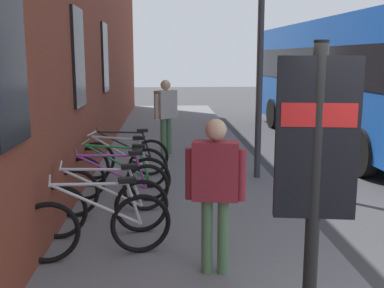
{
  "coord_description": "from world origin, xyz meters",
  "views": [
    {
      "loc": [
        -2.39,
        2.07,
        2.41
      ],
      "look_at": [
        4.05,
        1.7,
        1.21
      ],
      "focal_mm": 43.85,
      "sensor_mm": 36.0,
      "label": 1
    }
  ],
  "objects_px": {
    "city_bus": "(352,75)",
    "street_lamp": "(261,11)",
    "transit_info_sign": "(316,161)",
    "bicycle_nearest_sign": "(117,177)",
    "bicycle_beside_lamp": "(102,207)",
    "pedestrian_crossing_street": "(215,181)",
    "bicycle_under_window": "(112,188)",
    "bicycle_mid_rack": "(119,166)",
    "bicycle_leaning_wall": "(124,158)",
    "bicycle_far_end": "(96,226)",
    "pedestrian_near_bus": "(166,109)"
  },
  "relations": [
    {
      "from": "bicycle_nearest_sign",
      "to": "bicycle_leaning_wall",
      "type": "relative_size",
      "value": 1.02
    },
    {
      "from": "bicycle_mid_rack",
      "to": "pedestrian_crossing_street",
      "type": "bearing_deg",
      "value": -158.92
    },
    {
      "from": "city_bus",
      "to": "pedestrian_crossing_street",
      "type": "xyz_separation_m",
      "value": [
        -7.81,
        4.55,
        -0.78
      ]
    },
    {
      "from": "transit_info_sign",
      "to": "pedestrian_near_bus",
      "type": "distance_m",
      "value": 8.04
    },
    {
      "from": "bicycle_nearest_sign",
      "to": "street_lamp",
      "type": "bearing_deg",
      "value": -62.02
    },
    {
      "from": "bicycle_nearest_sign",
      "to": "street_lamp",
      "type": "relative_size",
      "value": 0.34
    },
    {
      "from": "city_bus",
      "to": "pedestrian_near_bus",
      "type": "xyz_separation_m",
      "value": [
        -1.51,
        5.05,
        -0.72
      ]
    },
    {
      "from": "pedestrian_crossing_street",
      "to": "pedestrian_near_bus",
      "type": "xyz_separation_m",
      "value": [
        6.3,
        0.49,
        0.06
      ]
    },
    {
      "from": "bicycle_far_end",
      "to": "bicycle_mid_rack",
      "type": "bearing_deg",
      "value": 0.34
    },
    {
      "from": "city_bus",
      "to": "pedestrian_crossing_street",
      "type": "distance_m",
      "value": 9.07
    },
    {
      "from": "bicycle_far_end",
      "to": "pedestrian_crossing_street",
      "type": "distance_m",
      "value": 1.53
    },
    {
      "from": "pedestrian_crossing_street",
      "to": "pedestrian_near_bus",
      "type": "relative_size",
      "value": 0.95
    },
    {
      "from": "city_bus",
      "to": "bicycle_under_window",
      "type": "bearing_deg",
      "value": 134.69
    },
    {
      "from": "bicycle_beside_lamp",
      "to": "street_lamp",
      "type": "height_order",
      "value": "street_lamp"
    },
    {
      "from": "bicycle_far_end",
      "to": "bicycle_leaning_wall",
      "type": "distance_m",
      "value": 3.69
    },
    {
      "from": "bicycle_mid_rack",
      "to": "street_lamp",
      "type": "height_order",
      "value": "street_lamp"
    },
    {
      "from": "bicycle_beside_lamp",
      "to": "pedestrian_near_bus",
      "type": "height_order",
      "value": "pedestrian_near_bus"
    },
    {
      "from": "street_lamp",
      "to": "pedestrian_crossing_street",
      "type": "bearing_deg",
      "value": 162.67
    },
    {
      "from": "bicycle_far_end",
      "to": "bicycle_mid_rack",
      "type": "relative_size",
      "value": 0.99
    },
    {
      "from": "bicycle_under_window",
      "to": "bicycle_mid_rack",
      "type": "distance_m",
      "value": 1.46
    },
    {
      "from": "bicycle_leaning_wall",
      "to": "city_bus",
      "type": "bearing_deg",
      "value": -58.01
    },
    {
      "from": "bicycle_mid_rack",
      "to": "pedestrian_crossing_street",
      "type": "relative_size",
      "value": 1.05
    },
    {
      "from": "bicycle_under_window",
      "to": "street_lamp",
      "type": "relative_size",
      "value": 0.33
    },
    {
      "from": "city_bus",
      "to": "street_lamp",
      "type": "height_order",
      "value": "street_lamp"
    },
    {
      "from": "bicycle_mid_rack",
      "to": "city_bus",
      "type": "xyz_separation_m",
      "value": [
        4.34,
        -5.89,
        1.41
      ]
    },
    {
      "from": "bicycle_nearest_sign",
      "to": "bicycle_mid_rack",
      "type": "xyz_separation_m",
      "value": [
        0.81,
        0.03,
        0.0
      ]
    },
    {
      "from": "city_bus",
      "to": "pedestrian_crossing_street",
      "type": "height_order",
      "value": "city_bus"
    },
    {
      "from": "bicycle_far_end",
      "to": "bicycle_nearest_sign",
      "type": "relative_size",
      "value": 0.98
    },
    {
      "from": "bicycle_far_end",
      "to": "street_lamp",
      "type": "height_order",
      "value": "street_lamp"
    },
    {
      "from": "bicycle_far_end",
      "to": "bicycle_under_window",
      "type": "distance_m",
      "value": 1.55
    },
    {
      "from": "pedestrian_near_bus",
      "to": "street_lamp",
      "type": "xyz_separation_m",
      "value": [
        -2.28,
        -1.75,
        2.03
      ]
    },
    {
      "from": "bicycle_leaning_wall",
      "to": "pedestrian_crossing_street",
      "type": "relative_size",
      "value": 1.04
    },
    {
      "from": "bicycle_mid_rack",
      "to": "transit_info_sign",
      "type": "xyz_separation_m",
      "value": [
        -5.13,
        -1.83,
        1.21
      ]
    },
    {
      "from": "transit_info_sign",
      "to": "pedestrian_near_bus",
      "type": "bearing_deg",
      "value": 7.1
    },
    {
      "from": "bicycle_far_end",
      "to": "pedestrian_crossing_street",
      "type": "height_order",
      "value": "pedestrian_crossing_street"
    },
    {
      "from": "bicycle_under_window",
      "to": "bicycle_nearest_sign",
      "type": "relative_size",
      "value": 0.98
    },
    {
      "from": "transit_info_sign",
      "to": "city_bus",
      "type": "bearing_deg",
      "value": -23.18
    },
    {
      "from": "city_bus",
      "to": "transit_info_sign",
      "type": "bearing_deg",
      "value": 156.82
    },
    {
      "from": "bicycle_far_end",
      "to": "transit_info_sign",
      "type": "distance_m",
      "value": 3.04
    },
    {
      "from": "pedestrian_crossing_street",
      "to": "bicycle_under_window",
      "type": "bearing_deg",
      "value": 33.26
    },
    {
      "from": "bicycle_leaning_wall",
      "to": "transit_info_sign",
      "type": "height_order",
      "value": "transit_info_sign"
    },
    {
      "from": "bicycle_mid_rack",
      "to": "bicycle_leaning_wall",
      "type": "distance_m",
      "value": 0.68
    },
    {
      "from": "bicycle_nearest_sign",
      "to": "bicycle_beside_lamp",
      "type": "bearing_deg",
      "value": 178.33
    },
    {
      "from": "bicycle_beside_lamp",
      "to": "street_lamp",
      "type": "distance_m",
      "value": 4.73
    },
    {
      "from": "pedestrian_crossing_street",
      "to": "bicycle_beside_lamp",
      "type": "bearing_deg",
      "value": 49.5
    },
    {
      "from": "city_bus",
      "to": "street_lamp",
      "type": "relative_size",
      "value": 2.01
    },
    {
      "from": "transit_info_sign",
      "to": "street_lamp",
      "type": "bearing_deg",
      "value": -7.58
    },
    {
      "from": "bicycle_far_end",
      "to": "city_bus",
      "type": "xyz_separation_m",
      "value": [
        7.36,
        -5.87,
        1.41
      ]
    },
    {
      "from": "city_bus",
      "to": "pedestrian_crossing_street",
      "type": "relative_size",
      "value": 6.34
    },
    {
      "from": "pedestrian_crossing_street",
      "to": "street_lamp",
      "type": "height_order",
      "value": "street_lamp"
    }
  ]
}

